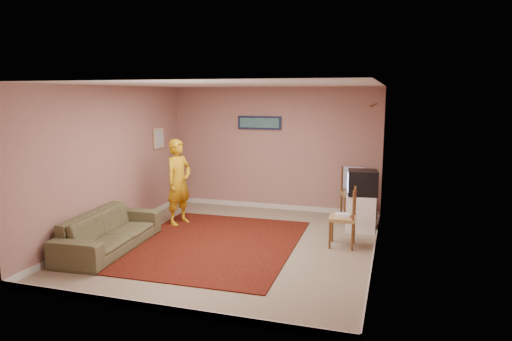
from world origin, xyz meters
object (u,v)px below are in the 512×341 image
(crt_tv, at_px, (362,183))
(chair_a, at_px, (354,188))
(tv_cabinet, at_px, (362,213))
(person, at_px, (179,182))
(sofa, at_px, (110,231))
(chair_b, at_px, (343,211))

(crt_tv, height_order, chair_a, crt_tv)
(crt_tv, bearing_deg, chair_a, 98.32)
(tv_cabinet, distance_m, person, 3.43)
(chair_a, xyz_separation_m, person, (-3.13, -1.36, 0.19))
(sofa, bearing_deg, chair_a, -53.41)
(crt_tv, distance_m, chair_a, 0.86)
(crt_tv, height_order, sofa, crt_tv)
(crt_tv, bearing_deg, tv_cabinet, 0.00)
(sofa, bearing_deg, person, -17.54)
(crt_tv, xyz_separation_m, chair_b, (-0.23, -0.97, -0.29))
(crt_tv, distance_m, person, 3.39)
(tv_cabinet, height_order, sofa, tv_cabinet)
(crt_tv, relative_size, chair_b, 1.08)
(tv_cabinet, relative_size, chair_b, 1.26)
(chair_a, relative_size, chair_b, 1.08)
(chair_a, bearing_deg, tv_cabinet, -91.42)
(chair_b, height_order, person, person)
(sofa, xyz_separation_m, person, (0.40, 1.66, 0.51))
(person, bearing_deg, crt_tv, -63.18)
(crt_tv, bearing_deg, person, -177.40)
(tv_cabinet, xyz_separation_m, crt_tv, (-0.01, -0.00, 0.55))
(sofa, height_order, person, person)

